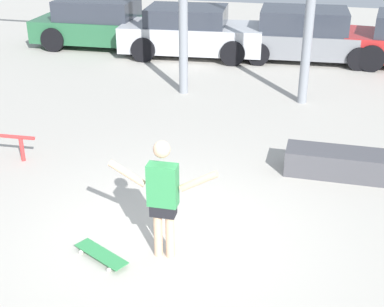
% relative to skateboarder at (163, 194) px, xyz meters
% --- Properties ---
extents(ground_plane, '(36.00, 36.00, 0.00)m').
position_rel_skateboarder_xyz_m(ground_plane, '(-0.06, 0.37, -0.87)').
color(ground_plane, '#B2ADA3').
extents(skateboarder, '(1.32, 0.20, 1.55)m').
position_rel_skateboarder_xyz_m(skateboarder, '(0.00, 0.00, 0.00)').
color(skateboarder, '#DBAD89').
rests_on(skateboarder, ground_plane).
extents(skateboard, '(0.79, 0.55, 0.08)m').
position_rel_skateboarder_xyz_m(skateboard, '(-0.73, -0.26, -0.81)').
color(skateboard, '#338C4C').
rests_on(skateboard, ground_plane).
extents(grind_box, '(1.84, 0.58, 0.41)m').
position_rel_skateboarder_xyz_m(grind_box, '(2.15, 2.76, -0.66)').
color(grind_box, '#47474C').
rests_on(grind_box, ground_plane).
extents(parked_car_green, '(4.13, 2.06, 1.40)m').
position_rel_skateboarder_xyz_m(parked_car_green, '(-4.87, 9.67, -0.19)').
color(parked_car_green, '#28603D').
rests_on(parked_car_green, ground_plane).
extents(parked_car_silver, '(4.06, 2.16, 1.36)m').
position_rel_skateboarder_xyz_m(parked_car_silver, '(-2.04, 9.30, -0.21)').
color(parked_car_silver, '#B7BABF').
rests_on(parked_car_silver, ground_plane).
extents(parked_car_grey, '(4.28, 2.11, 1.37)m').
position_rel_skateboarder_xyz_m(parked_car_grey, '(1.12, 9.72, -0.22)').
color(parked_car_grey, slate).
rests_on(parked_car_grey, ground_plane).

